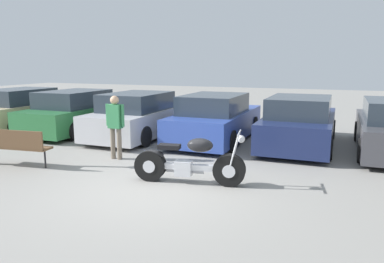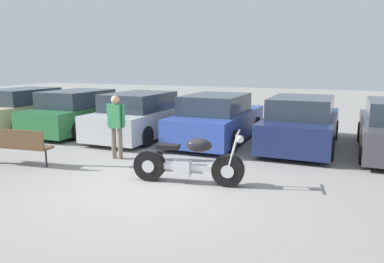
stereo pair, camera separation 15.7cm
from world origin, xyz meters
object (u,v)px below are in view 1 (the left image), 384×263
object	(u,v)px
parked_car_blue	(216,119)
parked_car_champagne	(24,110)
parked_car_navy	(299,123)
person_standing	(115,122)
parked_car_green	(78,113)
motorcycle	(188,163)
parked_car_silver	(140,117)
park_bench	(16,144)

from	to	relation	value
parked_car_blue	parked_car_champagne	bearing A→B (deg)	-177.83
parked_car_navy	person_standing	size ratio (longest dim) A/B	2.80
parked_car_champagne	parked_car_navy	bearing A→B (deg)	2.61
parked_car_green	parked_car_champagne	bearing A→B (deg)	-179.83
parked_car_green	parked_car_blue	xyz separation A→B (m)	(5.01, 0.28, 0.00)
motorcycle	parked_car_silver	size ratio (longest dim) A/B	0.50
parked_car_green	person_standing	bearing A→B (deg)	-39.80
parked_car_navy	person_standing	xyz separation A→B (m)	(-4.14, -3.25, 0.28)
motorcycle	parked_car_silver	xyz separation A→B (m)	(-3.29, 3.91, 0.25)
parked_car_champagne	parked_car_blue	world-z (taller)	same
parked_car_blue	person_standing	size ratio (longest dim) A/B	2.80
parked_car_silver	parked_car_blue	xyz separation A→B (m)	(2.50, 0.29, 0.00)
motorcycle	person_standing	bearing A→B (deg)	155.18
park_bench	person_standing	size ratio (longest dim) A/B	1.02
parked_car_blue	park_bench	size ratio (longest dim) A/B	2.75
parked_car_green	park_bench	distance (m)	4.57
parked_car_blue	park_bench	world-z (taller)	parked_car_blue
parked_car_champagne	parked_car_navy	xyz separation A→B (m)	(10.01, 0.46, 0.00)
parked_car_green	parked_car_navy	distance (m)	7.52
parked_car_champagne	parked_car_green	bearing A→B (deg)	0.17
parked_car_navy	person_standing	distance (m)	5.28
motorcycle	parked_car_blue	size ratio (longest dim) A/B	0.50
parked_car_blue	person_standing	xyz separation A→B (m)	(-1.64, -3.08, 0.28)
parked_car_green	person_standing	distance (m)	4.39
motorcycle	parked_car_navy	world-z (taller)	parked_car_navy
motorcycle	park_bench	bearing A→B (deg)	-175.15
parked_car_champagne	person_standing	xyz separation A→B (m)	(5.87, -2.80, 0.28)
motorcycle	park_bench	xyz separation A→B (m)	(-4.20, -0.36, 0.12)
parked_car_green	parked_car_blue	distance (m)	5.01
parked_car_champagne	parked_car_silver	size ratio (longest dim) A/B	1.00
motorcycle	person_standing	size ratio (longest dim) A/B	1.42
parked_car_champagne	park_bench	bearing A→B (deg)	-46.22
parked_car_silver	person_standing	bearing A→B (deg)	-72.79
motorcycle	person_standing	distance (m)	2.72
parked_car_green	parked_car_navy	xyz separation A→B (m)	(7.51, 0.45, 0.00)
park_bench	parked_car_navy	bearing A→B (deg)	38.65
parked_car_champagne	parked_car_navy	distance (m)	10.02
parked_car_champagne	parked_car_blue	bearing A→B (deg)	2.17
parked_car_silver	park_bench	distance (m)	4.36
parked_car_silver	park_bench	bearing A→B (deg)	-102.03
parked_car_champagne	park_bench	xyz separation A→B (m)	(4.10, -4.28, -0.13)
parked_car_champagne	parked_car_navy	size ratio (longest dim) A/B	1.00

